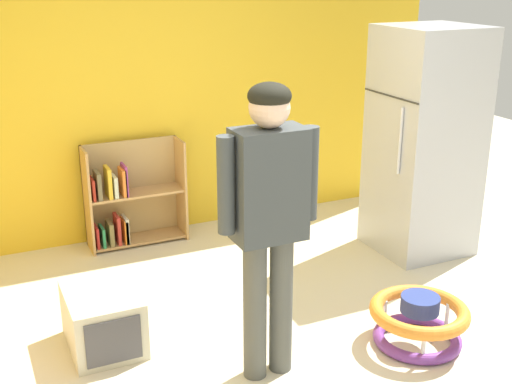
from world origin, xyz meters
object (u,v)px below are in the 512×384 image
refrigerator (424,142)px  standing_person (269,207)px  bookshelf (128,200)px  pet_carrier (103,320)px  baby_walker (419,320)px

refrigerator → standing_person: bearing=-150.1°
refrigerator → bookshelf: bearing=152.9°
pet_carrier → baby_walker: bearing=-23.9°
baby_walker → bookshelf: bearing=117.8°
baby_walker → standing_person: bearing=173.0°
baby_walker → refrigerator: bearing=52.7°
refrigerator → pet_carrier: 2.78m
bookshelf → standing_person: bearing=-83.7°
standing_person → baby_walker: 1.29m
refrigerator → baby_walker: 1.67m
refrigerator → pet_carrier: (-2.66, -0.42, -0.71)m
baby_walker → pet_carrier: bearing=156.1°
bookshelf → pet_carrier: 1.61m
bookshelf → baby_walker: 2.58m
bookshelf → baby_walker: bookshelf is taller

